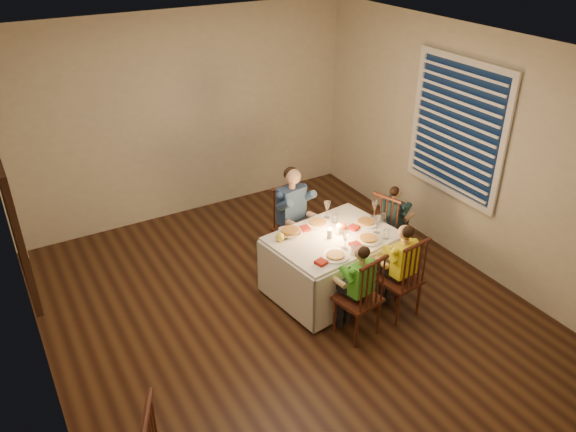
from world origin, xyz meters
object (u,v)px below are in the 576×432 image
chair_near_right (396,312)px  dining_table (333,252)px  chair_end (389,261)px  serving_bowl (290,233)px  child_green (355,332)px  child_yellow (396,312)px  child_teal (389,261)px  adult (293,260)px  chair_adult (293,260)px  chair_near_left (355,332)px

chair_near_right → dining_table: bearing=-69.4°
chair_near_right → chair_end: bearing=-132.1°
serving_bowl → child_green: bearing=-78.8°
serving_bowl → child_yellow: bearing=-51.2°
child_green → child_teal: bearing=-153.1°
dining_table → child_teal: (0.89, 0.11, -0.47)m
adult → serving_bowl: 0.89m
child_teal → serving_bowl: bearing=67.1°
chair_adult → serving_bowl: serving_bowl is taller
chair_near_left → chair_end: (1.08, 0.81, 0.00)m
chair_end → serving_bowl: bearing=67.1°
chair_end → chair_near_right: bearing=127.9°
chair_adult → chair_near_right: bearing=-82.0°
adult → child_green: (-0.12, -1.40, 0.00)m
child_green → chair_near_left: bearing=-10.1°
chair_end → adult: bearing=41.3°
dining_table → chair_adult: dining_table is taller
chair_adult → child_green: child_green is taller
adult → child_teal: adult is taller
chair_adult → child_teal: (0.96, -0.59, 0.00)m
child_yellow → chair_end: bearing=-132.1°
chair_adult → adult: bearing=0.0°
dining_table → chair_end: (0.89, 0.11, -0.47)m
chair_end → child_green: 1.35m
adult → child_yellow: (0.42, -1.36, 0.00)m
chair_adult → chair_near_left: bearing=-104.0°
chair_adult → chair_end: size_ratio=1.00×
child_yellow → child_teal: 0.94m
chair_near_left → chair_near_right: same height
dining_table → serving_bowl: 0.49m
adult → chair_end: bearing=-40.6°
chair_near_right → serving_bowl: 1.34m
chair_near_right → chair_end: 0.94m
chair_adult → chair_end: 1.12m
chair_near_right → child_green: size_ratio=0.92×
chair_near_left → chair_near_right: bearing=173.9°
dining_table → chair_near_right: size_ratio=1.54×
dining_table → chair_adult: size_ratio=1.54×
chair_adult → serving_bowl: 0.89m
chair_near_left → child_green: size_ratio=0.92×
dining_table → child_green: (-0.19, -0.70, -0.47)m
adult → child_green: adult is taller
chair_near_right → chair_end: same height
adult → serving_bowl: (-0.31, -0.46, 0.69)m
chair_near_left → chair_adult: bearing=-105.1°
chair_end → child_green: bearing=109.8°
child_teal → child_yellow: bearing=127.9°
chair_near_left → child_green: (0.00, 0.00, 0.00)m
chair_end → child_green: size_ratio=0.92×
child_green → child_yellow: 0.54m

